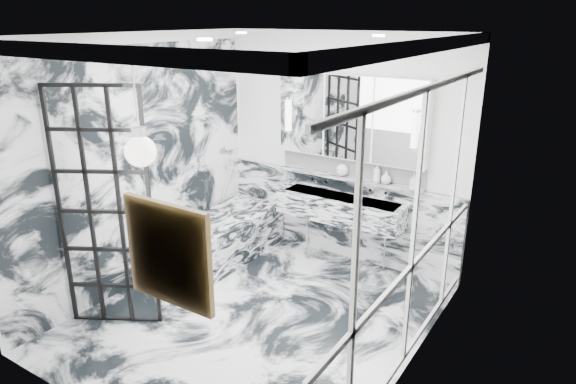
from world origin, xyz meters
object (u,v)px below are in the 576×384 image
Objects in this scene: trough_sink at (341,208)px; bathtub at (224,237)px; mirror_cabinet at (351,117)px; crittall_door at (105,212)px.

trough_sink is 0.97× the size of bathtub.
trough_sink is at bearing -90.00° from mirror_cabinet.
trough_sink is at bearing 31.74° from crittall_door.
mirror_cabinet is 1.15× the size of bathtub.
crittall_door is 1.49× the size of trough_sink.
crittall_door is 2.76m from trough_sink.
trough_sink is 1.55m from bathtub.
crittall_door is 1.44× the size of bathtub.
bathtub is at bearing -153.52° from trough_sink.
crittall_door reaches higher than trough_sink.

